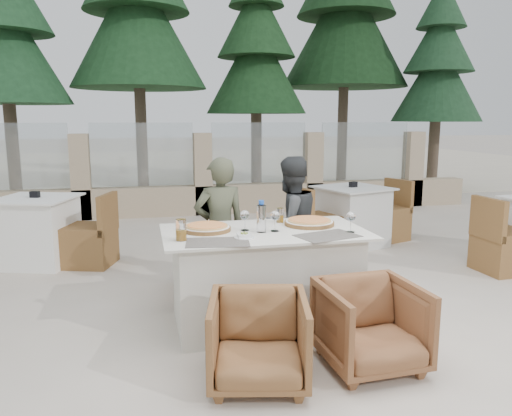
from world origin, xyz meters
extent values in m
plane|color=beige|center=(0.00, 0.00, 0.00)|extent=(80.00, 80.00, 0.00)
cube|color=beige|center=(0.00, 14.00, 0.01)|extent=(30.00, 16.00, 0.01)
cone|color=#214E2A|center=(-3.50, 7.00, 2.75)|extent=(2.42, 2.42, 5.50)
cone|color=#1E4723|center=(-1.00, 7.50, 3.25)|extent=(2.86, 2.86, 6.50)
cone|color=#1B401E|center=(1.50, 7.20, 2.50)|extent=(2.20, 2.20, 5.00)
cone|color=#163518|center=(3.80, 7.80, 3.40)|extent=(2.99, 2.99, 6.80)
cone|color=#1F4527|center=(5.50, 6.50, 2.25)|extent=(1.98, 1.98, 4.50)
cube|color=#5F5852|center=(-0.51, -0.32, 0.77)|extent=(0.49, 0.36, 0.00)
cube|color=#5F5851|center=(0.32, -0.31, 0.77)|extent=(0.52, 0.41, 0.00)
cylinder|color=#EE5920|center=(-0.54, 0.07, 0.79)|extent=(0.38, 0.38, 0.05)
cylinder|color=#CF461C|center=(0.32, 0.10, 0.80)|extent=(0.53, 0.53, 0.05)
cylinder|color=#C2E1FF|center=(-0.13, -0.07, 0.90)|extent=(0.10, 0.10, 0.25)
cylinder|color=orange|center=(-0.76, -0.20, 0.85)|extent=(0.09, 0.09, 0.16)
cylinder|color=orange|center=(0.11, 0.25, 0.83)|extent=(0.07, 0.07, 0.12)
imported|color=brown|center=(-0.33, 0.90, 0.32)|extent=(0.81, 0.82, 0.64)
imported|color=brown|center=(0.34, 0.60, 0.30)|extent=(0.86, 0.87, 0.60)
imported|color=brown|center=(-0.36, -0.93, 0.28)|extent=(0.73, 0.74, 0.57)
imported|color=brown|center=(0.42, -0.89, 0.29)|extent=(0.65, 0.67, 0.58)
imported|color=#4B4F39|center=(-0.35, 0.62, 0.65)|extent=(0.51, 0.37, 1.31)
imported|color=#383B3D|center=(0.32, 0.66, 0.65)|extent=(0.77, 0.69, 1.30)
camera|label=1|loc=(-1.02, -3.75, 1.64)|focal=35.00mm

